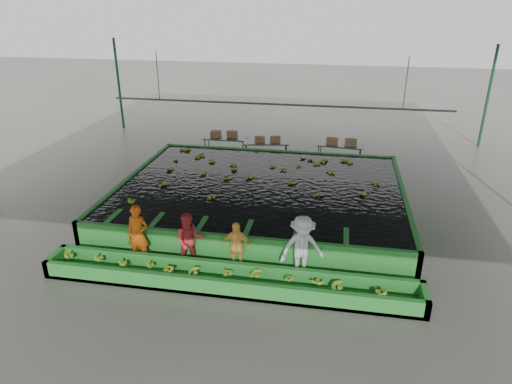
% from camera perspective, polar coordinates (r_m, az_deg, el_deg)
% --- Properties ---
extents(ground, '(80.00, 80.00, 0.00)m').
position_cam_1_polar(ground, '(15.30, -0.34, -4.17)').
color(ground, '#616056').
rests_on(ground, ground).
extents(shed_roof, '(20.00, 22.00, 0.04)m').
position_cam_1_polar(shed_roof, '(13.74, -0.39, 14.68)').
color(shed_roof, gray).
rests_on(shed_roof, shed_posts).
extents(shed_posts, '(20.00, 22.00, 5.00)m').
position_cam_1_polar(shed_posts, '(14.32, -0.36, 4.74)').
color(shed_posts, '#184C2F').
rests_on(shed_posts, ground).
extents(flotation_tank, '(10.00, 8.00, 0.90)m').
position_cam_1_polar(flotation_tank, '(16.44, 0.63, -0.41)').
color(flotation_tank, '#27822C').
rests_on(flotation_tank, ground).
extents(tank_water, '(9.70, 7.70, 0.00)m').
position_cam_1_polar(tank_water, '(16.28, 0.63, 0.88)').
color(tank_water, black).
rests_on(tank_water, flotation_tank).
extents(sorting_trough, '(10.00, 1.00, 0.50)m').
position_cam_1_polar(sorting_trough, '(12.15, -3.55, -10.82)').
color(sorting_trough, '#27822C').
rests_on(sorting_trough, ground).
extents(cableway_rail, '(0.08, 0.08, 14.00)m').
position_cam_1_polar(cableway_rail, '(18.96, 2.50, 10.90)').
color(cableway_rail, '#59605B').
rests_on(cableway_rail, shed_roof).
extents(rail_hanger_left, '(0.04, 0.04, 2.00)m').
position_cam_1_polar(rail_hanger_left, '(20.07, -12.18, 14.01)').
color(rail_hanger_left, '#59605B').
rests_on(rail_hanger_left, shed_roof).
extents(rail_hanger_right, '(0.04, 0.04, 2.00)m').
position_cam_1_polar(rail_hanger_right, '(18.76, 18.25, 12.77)').
color(rail_hanger_right, '#59605B').
rests_on(rail_hanger_right, shed_roof).
extents(worker_a, '(0.64, 0.43, 1.75)m').
position_cam_1_polar(worker_a, '(13.33, -14.54, -5.16)').
color(worker_a, '#C14F0D').
rests_on(worker_a, ground).
extents(worker_b, '(0.97, 0.86, 1.65)m').
position_cam_1_polar(worker_b, '(12.82, -8.32, -6.05)').
color(worker_b, '#B52E2F').
rests_on(worker_b, ground).
extents(worker_c, '(0.90, 0.39, 1.52)m').
position_cam_1_polar(worker_c, '(12.53, -2.50, -6.91)').
color(worker_c, '#F9C14A').
rests_on(worker_c, ground).
extents(worker_d, '(1.36, 1.09, 1.84)m').
position_cam_1_polar(worker_d, '(12.21, 5.77, -6.98)').
color(worker_d, silver).
rests_on(worker_d, ground).
extents(packing_table_left, '(2.04, 0.85, 0.92)m').
position_cam_1_polar(packing_table_left, '(21.88, -3.83, 5.67)').
color(packing_table_left, '#59605B').
rests_on(packing_table_left, ground).
extents(packing_table_mid, '(2.14, 1.14, 0.93)m').
position_cam_1_polar(packing_table_mid, '(21.14, 1.26, 5.09)').
color(packing_table_mid, '#59605B').
rests_on(packing_table_mid, ground).
extents(packing_table_right, '(2.09, 1.01, 0.92)m').
position_cam_1_polar(packing_table_right, '(21.11, 10.39, 4.66)').
color(packing_table_right, '#59605B').
rests_on(packing_table_right, ground).
extents(box_stack_left, '(1.30, 0.47, 0.27)m').
position_cam_1_polar(box_stack_left, '(21.85, -4.01, 6.90)').
color(box_stack_left, '#936245').
rests_on(box_stack_left, packing_table_left).
extents(box_stack_mid, '(1.20, 0.58, 0.25)m').
position_cam_1_polar(box_stack_mid, '(20.95, 1.45, 6.26)').
color(box_stack_mid, '#936245').
rests_on(box_stack_mid, packing_table_mid).
extents(box_stack_right, '(1.34, 0.39, 0.29)m').
position_cam_1_polar(box_stack_right, '(20.90, 10.60, 5.79)').
color(box_stack_right, '#936245').
rests_on(box_stack_right, packing_table_right).
extents(floating_bananas, '(8.15, 5.56, 0.11)m').
position_cam_1_polar(floating_bananas, '(17.02, 1.09, 1.89)').
color(floating_bananas, olive).
rests_on(floating_bananas, tank_water).
extents(trough_bananas, '(9.34, 0.62, 0.12)m').
position_cam_1_polar(trough_bananas, '(12.06, -3.57, -10.23)').
color(trough_bananas, olive).
rests_on(trough_bananas, sorting_trough).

